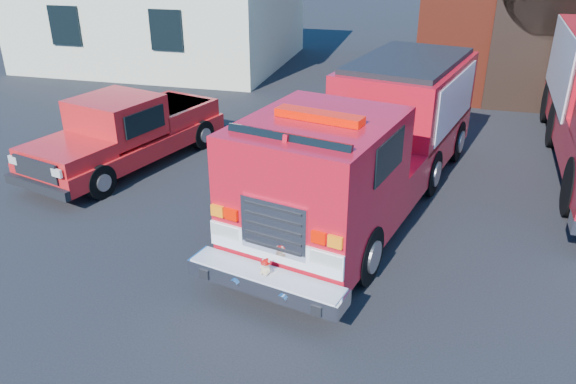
# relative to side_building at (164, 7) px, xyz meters

# --- Properties ---
(ground) EXTENTS (100.00, 100.00, 0.00)m
(ground) POSITION_rel_side_building_xyz_m (9.00, -13.00, -2.20)
(ground) COLOR black
(ground) RESTS_ON ground
(side_building) EXTENTS (10.20, 8.20, 4.35)m
(side_building) POSITION_rel_side_building_xyz_m (0.00, 0.00, 0.00)
(side_building) COLOR beige
(side_building) RESTS_ON ground
(fire_engine) EXTENTS (4.36, 8.90, 2.64)m
(fire_engine) POSITION_rel_side_building_xyz_m (10.08, -11.48, -0.83)
(fire_engine) COLOR black
(fire_engine) RESTS_ON ground
(pickup_truck) EXTENTS (3.25, 5.57, 1.72)m
(pickup_truck) POSITION_rel_side_building_xyz_m (4.19, -10.95, -1.39)
(pickup_truck) COLOR black
(pickup_truck) RESTS_ON ground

